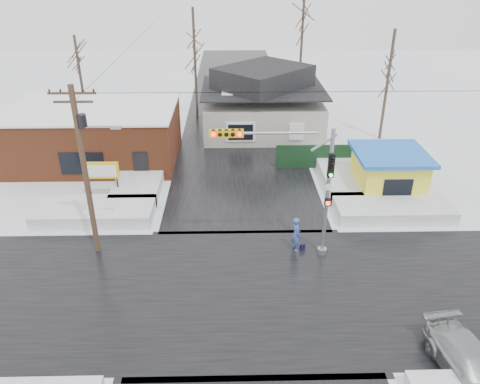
{
  "coord_description": "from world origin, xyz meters",
  "views": [
    {
      "loc": [
        -0.81,
        -17.55,
        14.36
      ],
      "look_at": [
        -0.34,
        4.39,
        3.0
      ],
      "focal_mm": 35.0,
      "sensor_mm": 36.0,
      "label": 1
    }
  ],
  "objects_px": {
    "car": "(471,366)",
    "pedestrian": "(296,234)",
    "traffic_signal": "(297,177)",
    "marquee_sign": "(102,171)",
    "utility_pole": "(85,164)",
    "kiosk": "(388,172)"
  },
  "relations": [
    {
      "from": "marquee_sign",
      "to": "car",
      "type": "bearing_deg",
      "value": -40.99
    },
    {
      "from": "pedestrian",
      "to": "kiosk",
      "type": "bearing_deg",
      "value": -58.33
    },
    {
      "from": "traffic_signal",
      "to": "marquee_sign",
      "type": "relative_size",
      "value": 2.75
    },
    {
      "from": "traffic_signal",
      "to": "utility_pole",
      "type": "xyz_separation_m",
      "value": [
        -10.36,
        0.53,
        0.57
      ]
    },
    {
      "from": "utility_pole",
      "to": "marquee_sign",
      "type": "xyz_separation_m",
      "value": [
        -1.07,
        5.99,
        -3.19
      ]
    },
    {
      "from": "marquee_sign",
      "to": "kiosk",
      "type": "xyz_separation_m",
      "value": [
        18.5,
        0.5,
        -0.46
      ]
    },
    {
      "from": "traffic_signal",
      "to": "utility_pole",
      "type": "distance_m",
      "value": 10.39
    },
    {
      "from": "traffic_signal",
      "to": "marquee_sign",
      "type": "bearing_deg",
      "value": 150.28
    },
    {
      "from": "pedestrian",
      "to": "car",
      "type": "xyz_separation_m",
      "value": [
        5.42,
        -8.68,
        -0.31
      ]
    },
    {
      "from": "traffic_signal",
      "to": "pedestrian",
      "type": "distance_m",
      "value": 3.59
    },
    {
      "from": "pedestrian",
      "to": "car",
      "type": "height_order",
      "value": "pedestrian"
    },
    {
      "from": "utility_pole",
      "to": "pedestrian",
      "type": "relative_size",
      "value": 4.63
    },
    {
      "from": "utility_pole",
      "to": "car",
      "type": "height_order",
      "value": "utility_pole"
    },
    {
      "from": "utility_pole",
      "to": "kiosk",
      "type": "bearing_deg",
      "value": 20.44
    },
    {
      "from": "marquee_sign",
      "to": "kiosk",
      "type": "distance_m",
      "value": 18.51
    },
    {
      "from": "traffic_signal",
      "to": "utility_pole",
      "type": "relative_size",
      "value": 0.78
    },
    {
      "from": "traffic_signal",
      "to": "car",
      "type": "bearing_deg",
      "value": -55.91
    },
    {
      "from": "traffic_signal",
      "to": "kiosk",
      "type": "relative_size",
      "value": 1.52
    },
    {
      "from": "pedestrian",
      "to": "utility_pole",
      "type": "bearing_deg",
      "value": 77.01
    },
    {
      "from": "car",
      "to": "pedestrian",
      "type": "bearing_deg",
      "value": 113.37
    },
    {
      "from": "kiosk",
      "to": "pedestrian",
      "type": "relative_size",
      "value": 2.37
    },
    {
      "from": "pedestrian",
      "to": "traffic_signal",
      "type": "bearing_deg",
      "value": 142.74
    }
  ]
}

